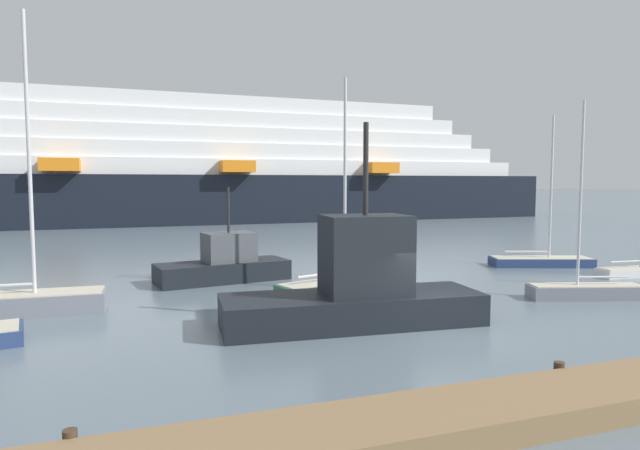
{
  "coord_description": "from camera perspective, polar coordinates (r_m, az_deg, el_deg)",
  "views": [
    {
      "loc": [
        -9.23,
        -14.43,
        4.77
      ],
      "look_at": [
        0.0,
        11.74,
        2.57
      ],
      "focal_mm": 30.47,
      "sensor_mm": 36.0,
      "label": 1
    }
  ],
  "objects": [
    {
      "name": "sailboat_3",
      "position": [
        33.33,
        22.2,
        -3.36
      ],
      "size": [
        5.78,
        3.4,
        8.45
      ],
      "rotation": [
        0.0,
        0.0,
        -0.34
      ],
      "color": "navy",
      "rests_on": "ground_plane"
    },
    {
      "name": "dock_pier",
      "position": [
        13.39,
        26.97,
        -15.61
      ],
      "size": [
        25.66,
        2.13,
        0.64
      ],
      "color": "olive",
      "rests_on": "ground_plane"
    },
    {
      "name": "sailboat_6",
      "position": [
        23.98,
        1.79,
        -5.91
      ],
      "size": [
        5.82,
        3.12,
        9.27
      ],
      "rotation": [
        0.0,
        0.0,
        0.31
      ],
      "color": "#2D6B51",
      "rests_on": "ground_plane"
    },
    {
      "name": "fishing_boat_0",
      "position": [
        26.62,
        -9.98,
        -4.07
      ],
      "size": [
        6.55,
        3.26,
        4.53
      ],
      "rotation": [
        0.0,
        0.0,
        0.17
      ],
      "color": "black",
      "rests_on": "ground_plane"
    },
    {
      "name": "sailboat_2",
      "position": [
        22.5,
        -28.88,
        -6.91
      ],
      "size": [
        5.81,
        1.94,
        10.78
      ],
      "rotation": [
        0.0,
        0.0,
        -0.05
      ],
      "color": "gray",
      "rests_on": "ground_plane"
    },
    {
      "name": "fishing_boat_1",
      "position": [
        18.25,
        3.94,
        -6.66
      ],
      "size": [
        8.89,
        3.41,
        6.72
      ],
      "rotation": [
        0.0,
        0.0,
        -0.08
      ],
      "color": "black",
      "rests_on": "ground_plane"
    },
    {
      "name": "sailboat_5",
      "position": [
        24.86,
        26.13,
        -6.02
      ],
      "size": [
        4.74,
        2.45,
        8.03
      ],
      "rotation": [
        0.0,
        0.0,
        2.83
      ],
      "color": "gray",
      "rests_on": "ground_plane"
    },
    {
      "name": "sailboat_1",
      "position": [
        31.87,
        30.17,
        -4.11
      ],
      "size": [
        4.09,
        1.37,
        6.25
      ],
      "rotation": [
        0.0,
        0.0,
        -0.08
      ],
      "color": "white",
      "rests_on": "ground_plane"
    },
    {
      "name": "cruise_ship",
      "position": [
        67.27,
        -17.59,
        5.68
      ],
      "size": [
        101.63,
        17.16,
        19.78
      ],
      "rotation": [
        0.0,
        0.0,
        0.02
      ],
      "color": "black",
      "rests_on": "ground_plane"
    },
    {
      "name": "ground_plane",
      "position": [
        17.79,
        12.93,
        -11.13
      ],
      "size": [
        600.0,
        600.0,
        0.0
      ],
      "primitive_type": "plane",
      "color": "slate"
    }
  ]
}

